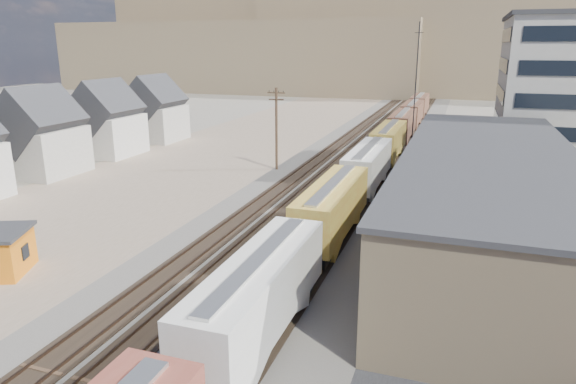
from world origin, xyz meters
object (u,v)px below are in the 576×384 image
(freight_train, at_px, (379,151))
(maintenance_shed, at_px, (3,252))
(utility_pole_north, at_px, (276,127))
(parked_car_blue, at_px, (532,155))

(freight_train, bearing_deg, maintenance_shed, -118.47)
(freight_train, distance_m, utility_pole_north, 12.67)
(utility_pole_north, xyz_separation_m, parked_car_blue, (30.40, 15.67, -4.44))
(utility_pole_north, distance_m, maintenance_shed, 34.98)
(utility_pole_north, height_order, parked_car_blue, utility_pole_north)
(utility_pole_north, bearing_deg, maintenance_shed, -101.76)
(parked_car_blue, bearing_deg, maintenance_shed, -176.71)
(utility_pole_north, bearing_deg, parked_car_blue, 27.26)
(freight_train, distance_m, parked_car_blue, 22.94)
(utility_pole_north, height_order, maintenance_shed, utility_pole_north)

